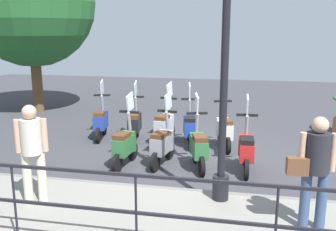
{
  "coord_description": "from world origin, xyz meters",
  "views": [
    {
      "loc": [
        -8.11,
        -1.17,
        2.84
      ],
      "look_at": [
        0.2,
        0.5,
        0.9
      ],
      "focal_mm": 40.0,
      "sensor_mm": 36.0,
      "label": 1
    }
  ],
  "objects_px": {
    "scooter_near_0": "(246,149)",
    "scooter_far_0": "(224,129)",
    "pedestrian_distant": "(32,147)",
    "tree_large": "(31,3)",
    "scooter_near_3": "(125,144)",
    "scooter_near_2": "(162,143)",
    "lamp_post_near": "(224,75)",
    "pedestrian_with_bag": "(315,165)",
    "scooter_far_2": "(165,125)",
    "scooter_far_1": "(190,126)",
    "scooter_near_1": "(199,147)",
    "scooter_far_4": "(101,121)",
    "scooter_far_3": "(135,123)"
  },
  "relations": [
    {
      "from": "scooter_near_0",
      "to": "scooter_far_0",
      "type": "height_order",
      "value": "same"
    },
    {
      "from": "pedestrian_distant",
      "to": "tree_large",
      "type": "relative_size",
      "value": 0.27
    },
    {
      "from": "scooter_near_3",
      "to": "scooter_near_0",
      "type": "bearing_deg",
      "value": -80.11
    },
    {
      "from": "pedestrian_distant",
      "to": "scooter_near_2",
      "type": "distance_m",
      "value": 2.95
    },
    {
      "from": "scooter_near_2",
      "to": "lamp_post_near",
      "type": "bearing_deg",
      "value": -132.43
    },
    {
      "from": "pedestrian_with_bag",
      "to": "pedestrian_distant",
      "type": "distance_m",
      "value": 4.15
    },
    {
      "from": "tree_large",
      "to": "scooter_far_2",
      "type": "relative_size",
      "value": 3.84
    },
    {
      "from": "scooter_far_0",
      "to": "scooter_far_1",
      "type": "relative_size",
      "value": 1.0
    },
    {
      "from": "scooter_near_3",
      "to": "scooter_far_0",
      "type": "xyz_separation_m",
      "value": [
        1.66,
        -2.0,
        0.0
      ]
    },
    {
      "from": "scooter_far_0",
      "to": "scooter_near_0",
      "type": "bearing_deg",
      "value": -175.89
    },
    {
      "from": "scooter_near_1",
      "to": "scooter_far_1",
      "type": "distance_m",
      "value": 1.66
    },
    {
      "from": "lamp_post_near",
      "to": "scooter_near_0",
      "type": "height_order",
      "value": "lamp_post_near"
    },
    {
      "from": "scooter_far_0",
      "to": "scooter_far_2",
      "type": "bearing_deg",
      "value": 69.89
    },
    {
      "from": "pedestrian_with_bag",
      "to": "scooter_near_0",
      "type": "bearing_deg",
      "value": 14.65
    },
    {
      "from": "lamp_post_near",
      "to": "scooter_far_1",
      "type": "distance_m",
      "value": 3.82
    },
    {
      "from": "pedestrian_distant",
      "to": "scooter_far_0",
      "type": "relative_size",
      "value": 1.03
    },
    {
      "from": "pedestrian_with_bag",
      "to": "scooter_near_0",
      "type": "distance_m",
      "value": 2.61
    },
    {
      "from": "tree_large",
      "to": "scooter_far_1",
      "type": "relative_size",
      "value": 3.84
    },
    {
      "from": "lamp_post_near",
      "to": "scooter_near_3",
      "type": "relative_size",
      "value": 2.95
    },
    {
      "from": "scooter_near_3",
      "to": "scooter_far_1",
      "type": "distance_m",
      "value": 2.1
    },
    {
      "from": "scooter_near_2",
      "to": "scooter_near_3",
      "type": "relative_size",
      "value": 1.0
    },
    {
      "from": "pedestrian_with_bag",
      "to": "scooter_far_4",
      "type": "height_order",
      "value": "pedestrian_with_bag"
    },
    {
      "from": "scooter_near_0",
      "to": "scooter_far_0",
      "type": "bearing_deg",
      "value": 16.87
    },
    {
      "from": "scooter_far_3",
      "to": "scooter_near_3",
      "type": "bearing_deg",
      "value": -178.52
    },
    {
      "from": "scooter_near_2",
      "to": "scooter_near_0",
      "type": "bearing_deg",
      "value": -81.44
    },
    {
      "from": "lamp_post_near",
      "to": "scooter_far_4",
      "type": "distance_m",
      "value": 5.08
    },
    {
      "from": "scooter_far_1",
      "to": "scooter_far_4",
      "type": "distance_m",
      "value": 2.4
    },
    {
      "from": "scooter_near_1",
      "to": "scooter_far_3",
      "type": "relative_size",
      "value": 1.0
    },
    {
      "from": "scooter_far_2",
      "to": "pedestrian_distant",
      "type": "bearing_deg",
      "value": 173.47
    },
    {
      "from": "pedestrian_with_bag",
      "to": "scooter_far_1",
      "type": "bearing_deg",
      "value": 24.22
    },
    {
      "from": "pedestrian_with_bag",
      "to": "scooter_far_2",
      "type": "height_order",
      "value": "pedestrian_with_bag"
    },
    {
      "from": "scooter_far_2",
      "to": "lamp_post_near",
      "type": "bearing_deg",
      "value": -143.09
    },
    {
      "from": "scooter_near_0",
      "to": "scooter_far_0",
      "type": "xyz_separation_m",
      "value": [
        1.47,
        0.52,
        0.0
      ]
    },
    {
      "from": "pedestrian_distant",
      "to": "scooter_far_0",
      "type": "xyz_separation_m",
      "value": [
        3.88,
        -2.76,
        -0.6
      ]
    },
    {
      "from": "scooter_far_0",
      "to": "scooter_far_2",
      "type": "height_order",
      "value": "same"
    },
    {
      "from": "tree_large",
      "to": "lamp_post_near",
      "type": "bearing_deg",
      "value": -132.37
    },
    {
      "from": "pedestrian_with_bag",
      "to": "tree_large",
      "type": "height_order",
      "value": "tree_large"
    },
    {
      "from": "scooter_near_0",
      "to": "scooter_far_2",
      "type": "relative_size",
      "value": 1.0
    },
    {
      "from": "scooter_near_0",
      "to": "scooter_far_2",
      "type": "height_order",
      "value": "same"
    },
    {
      "from": "pedestrian_distant",
      "to": "scooter_near_0",
      "type": "distance_m",
      "value": 4.11
    },
    {
      "from": "scooter_far_0",
      "to": "pedestrian_distant",
      "type": "bearing_deg",
      "value": 129.36
    },
    {
      "from": "scooter_near_2",
      "to": "scooter_far_4",
      "type": "distance_m",
      "value": 2.61
    },
    {
      "from": "lamp_post_near",
      "to": "pedestrian_with_bag",
      "type": "relative_size",
      "value": 2.86
    },
    {
      "from": "pedestrian_with_bag",
      "to": "scooter_far_0",
      "type": "xyz_separation_m",
      "value": [
        3.86,
        1.39,
        -0.6
      ]
    },
    {
      "from": "scooter_far_3",
      "to": "scooter_far_4",
      "type": "xyz_separation_m",
      "value": [
        0.06,
        0.95,
        0.0
      ]
    },
    {
      "from": "scooter_far_1",
      "to": "lamp_post_near",
      "type": "bearing_deg",
      "value": -174.22
    },
    {
      "from": "tree_large",
      "to": "scooter_far_0",
      "type": "distance_m",
      "value": 8.07
    },
    {
      "from": "scooter_far_0",
      "to": "scooter_far_4",
      "type": "distance_m",
      "value": 3.27
    },
    {
      "from": "pedestrian_with_bag",
      "to": "pedestrian_distant",
      "type": "relative_size",
      "value": 1.0
    },
    {
      "from": "scooter_far_1",
      "to": "scooter_far_4",
      "type": "relative_size",
      "value": 1.0
    }
  ]
}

